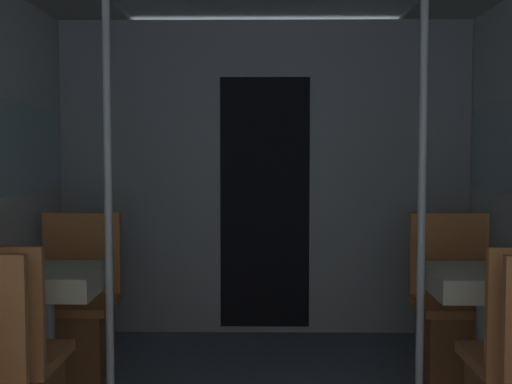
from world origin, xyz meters
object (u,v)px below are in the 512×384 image
(dining_table_right_1, at_px, (487,294))
(support_pole_right_1, at_px, (422,191))
(chair_left_far_1, at_px, (75,327))
(support_pole_left_1, at_px, (108,191))
(chair_right_far_1, at_px, (456,328))
(dining_table_left_1, at_px, (44,292))

(dining_table_right_1, bearing_deg, support_pole_right_1, 180.00)
(chair_left_far_1, bearing_deg, dining_table_right_1, 165.97)
(chair_left_far_1, relative_size, dining_table_right_1, 1.31)
(dining_table_right_1, distance_m, support_pole_right_1, 0.62)
(support_pole_right_1, bearing_deg, support_pole_left_1, 180.00)
(dining_table_right_1, relative_size, chair_right_far_1, 0.77)
(chair_left_far_1, distance_m, support_pole_left_1, 1.07)
(dining_table_left_1, distance_m, support_pole_right_1, 1.99)
(support_pole_right_1, bearing_deg, dining_table_right_1, 0.00)
(chair_right_far_1, relative_size, support_pole_right_1, 0.42)
(chair_left_far_1, relative_size, support_pole_right_1, 0.42)
(chair_left_far_1, height_order, support_pole_left_1, support_pole_left_1)
(chair_left_far_1, xyz_separation_m, chair_right_far_1, (2.25, 0.00, 0.00))
(support_pole_left_1, distance_m, dining_table_right_1, 1.99)
(support_pole_left_1, xyz_separation_m, dining_table_right_1, (1.92, 0.00, -0.52))
(dining_table_right_1, bearing_deg, support_pole_left_1, 180.00)
(chair_right_far_1, bearing_deg, chair_left_far_1, 0.00)
(chair_right_far_1, bearing_deg, support_pole_left_1, 16.35)
(support_pole_left_1, bearing_deg, chair_left_far_1, 120.74)
(support_pole_left_1, distance_m, support_pole_right_1, 1.58)
(dining_table_left_1, bearing_deg, dining_table_right_1, 0.00)
(support_pole_left_1, height_order, chair_right_far_1, support_pole_left_1)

